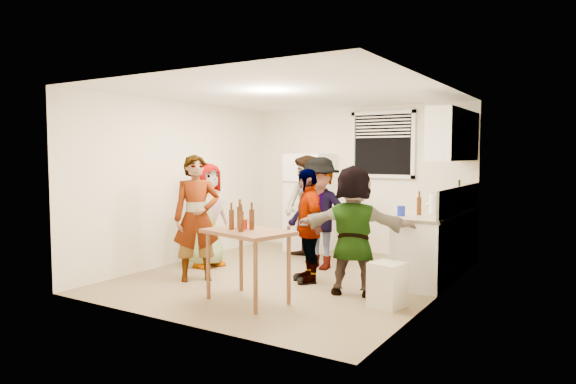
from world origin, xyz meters
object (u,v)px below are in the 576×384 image
Objects in this scene: guest_orange at (353,294)px; refrigerator at (310,202)px; guest_stripe at (197,280)px; guest_back_left at (306,260)px; guest_grey at (207,266)px; red_cup at (244,229)px; blue_cup at (401,216)px; kettle at (437,210)px; guest_back_right at (319,268)px; beer_bottle_counter at (419,215)px; guest_black at (308,282)px; beer_bottle_table at (240,228)px; serving_table at (248,301)px; trash_bin at (387,285)px; wine_bottle at (459,206)px.

refrigerator is at bearing -63.84° from guest_orange.
guest_back_left is (0.58, 1.94, 0.00)m from guest_stripe.
guest_grey is 2.52m from guest_orange.
red_cup is 0.07× the size of guest_stripe.
kettle is at bearing 77.01° from blue_cup.
guest_stripe is at bearing -94.78° from refrigerator.
guest_back_right reaches higher than guest_grey.
beer_bottle_counter is 0.15× the size of guest_black.
beer_bottle_table is 1.39m from guest_black.
refrigerator reaches higher than kettle.
blue_cup is at bearing 49.64° from red_cup.
beer_bottle_counter is 2.48m from serving_table.
kettle is 1.89× the size of red_cup.
beer_bottle_table is (-1.63, -2.44, -0.07)m from kettle.
kettle is 2.10m from guest_black.
guest_stripe is at bearing 159.37° from red_cup.
guest_orange is at bearing -33.15° from guest_stripe.
guest_orange is (-0.50, -0.92, -0.90)m from beer_bottle_counter.
beer_bottle_counter is 1.99× the size of red_cup.
guest_grey is 0.84m from guest_stripe.
blue_cup reaches higher than guest_back_left.
red_cup is at bearing -117.66° from kettle.
guest_back_left is (1.02, 1.22, 0.00)m from guest_grey.
guest_grey is at bearing -19.20° from guest_orange.
serving_table reaches higher than guest_back_left.
guest_back_left is (-0.59, 2.39, 0.00)m from serving_table.
beer_bottle_table is at bearing -75.80° from refrigerator.
blue_cup is at bearing -129.82° from guest_orange.
red_cup is (0.08, -0.04, 0.00)m from beer_bottle_table.
refrigerator is 3.21m from red_cup.
guest_grey is 1.68m from guest_back_right.
guest_black is at bearing 83.55° from serving_table.
guest_grey is at bearing -151.83° from kettle.
refrigerator reaches higher than guest_black.
beer_bottle_counter is at bearing 72.89° from guest_black.
red_cup reaches higher than guest_back_left.
guest_orange is at bearing 41.40° from red_cup.
beer_bottle_table is at bearing -54.80° from guest_back_left.
beer_bottle_table is 0.09m from red_cup.
refrigerator reaches higher than red_cup.
red_cup is 1.40m from guest_black.
red_cup is at bearing -117.94° from guest_grey.
guest_stripe is 1.08× the size of guest_orange.
trash_bin is 0.32× the size of guest_orange.
red_cup is at bearing -158.86° from trash_bin.
wine_bottle is at bearing 79.80° from blue_cup.
beer_bottle_counter is (2.35, -1.30, 0.05)m from refrigerator.
refrigerator reaches higher than beer_bottle_table.
blue_cup is 2.06m from red_cup.
trash_bin is 2.63m from guest_stripe.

